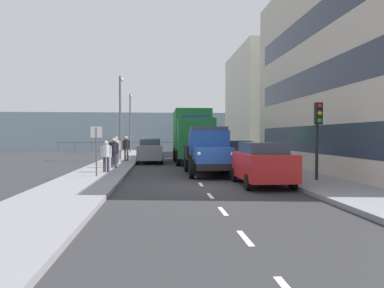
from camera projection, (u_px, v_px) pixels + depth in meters
ground_plane at (185, 165)px, 24.80m from camera, size 80.00×80.00×0.00m
sidewalk_left at (254, 164)px, 25.20m from camera, size 2.79×44.34×0.15m
sidewalk_right at (113, 165)px, 24.40m from camera, size 2.79×44.34×0.15m
road_centreline_markings at (186, 166)px, 24.04m from camera, size 0.12×39.99×0.01m
building_terrace at (384, 67)px, 20.28m from camera, size 8.85×18.11×11.47m
building_far_block at (277, 103)px, 38.68m from camera, size 8.84×12.28×10.64m
sea_horizon at (173, 132)px, 49.81m from camera, size 80.00×0.80×5.00m
seawall_railing at (174, 144)px, 46.27m from camera, size 28.08×0.08×1.20m
truck_vintage_blue at (209, 152)px, 18.60m from camera, size 2.17×5.64×2.43m
lorry_cargo_green at (192, 134)px, 27.23m from camera, size 2.58×8.20×3.87m
car_red_kerbside_near at (261, 163)px, 14.79m from camera, size 1.86×4.09×1.72m
car_navy_kerbside_1 at (234, 155)px, 20.38m from camera, size 1.90×4.22×1.72m
car_white_kerbside_2 at (217, 151)px, 26.31m from camera, size 1.77×3.93×1.72m
car_grey_oppositeside_0 at (150, 151)px, 26.82m from camera, size 1.83×3.99×1.72m
car_teal_oppositeside_1 at (152, 148)px, 32.15m from camera, size 1.82×4.60×1.72m
pedestrian_couple_b at (106, 154)px, 18.68m from camera, size 0.53×0.34×1.58m
pedestrian_near_railing at (114, 150)px, 21.31m from camera, size 0.53×0.34×1.69m
pedestrian_in_dark_coat at (115, 150)px, 23.25m from camera, size 0.53×0.34×1.64m
pedestrian_by_lamp at (116, 147)px, 25.23m from camera, size 0.53×0.34×1.77m
pedestrian_strolling at (126, 146)px, 26.86m from camera, size 0.53×0.34×1.78m
traffic_light_near at (318, 124)px, 15.32m from camera, size 0.28×0.41×3.20m
lamp_post_promenade at (120, 110)px, 28.54m from camera, size 0.32×1.14×6.39m
lamp_post_far at (130, 118)px, 40.39m from camera, size 0.32×1.14×6.33m
street_sign at (96, 142)px, 16.81m from camera, size 0.50×0.07×2.25m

